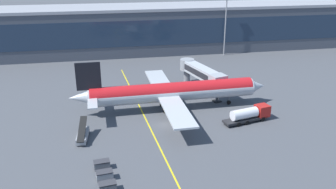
% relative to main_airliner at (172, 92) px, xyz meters
% --- Properties ---
extents(ground_plane, '(700.00, 700.00, 0.00)m').
position_rel_main_airliner_xyz_m(ground_plane, '(-2.89, -8.08, -4.31)').
color(ground_plane, '#47494F').
extents(apron_lead_in_line, '(5.75, 79.83, 0.01)m').
position_rel_main_airliner_xyz_m(apron_lead_in_line, '(-6.66, -6.08, -4.30)').
color(apron_lead_in_line, yellow).
rests_on(apron_lead_in_line, ground_plane).
extents(terminal_building, '(215.88, 21.13, 16.96)m').
position_rel_main_airliner_xyz_m(terminal_building, '(13.47, 57.33, 4.19)').
color(terminal_building, '#424751').
rests_on(terminal_building, ground_plane).
extents(main_airliner, '(46.18, 36.53, 12.40)m').
position_rel_main_airliner_xyz_m(main_airliner, '(0.00, 0.00, 0.00)').
color(main_airliner, '#B2B7BC').
rests_on(main_airliner, ground_plane).
extents(jet_bridge, '(7.98, 19.05, 6.99)m').
position_rel_main_airliner_xyz_m(jet_bridge, '(9.74, 10.49, 0.95)').
color(jet_bridge, '#B2B7BC').
rests_on(jet_bridge, ground_plane).
extents(fuel_tanker, '(11.09, 4.84, 3.25)m').
position_rel_main_airliner_xyz_m(fuel_tanker, '(15.09, -9.87, -2.56)').
color(fuel_tanker, '#232326').
rests_on(fuel_tanker, ground_plane).
extents(belt_loader, '(2.48, 6.99, 3.49)m').
position_rel_main_airliner_xyz_m(belt_loader, '(-20.04, -11.32, -3.32)').
color(belt_loader, gray).
rests_on(belt_loader, ground_plane).
extents(baggage_cart_1, '(2.81, 1.89, 1.48)m').
position_rel_main_airliner_xyz_m(baggage_cart_1, '(-15.86, -28.79, -3.53)').
color(baggage_cart_1, '#595B60').
rests_on(baggage_cart_1, ground_plane).
extents(baggage_cart_2, '(2.81, 1.89, 1.48)m').
position_rel_main_airliner_xyz_m(baggage_cart_2, '(-16.23, -25.61, -3.53)').
color(baggage_cart_2, gray).
rests_on(baggage_cart_2, ground_plane).
extents(baggage_cart_3, '(2.81, 1.89, 1.48)m').
position_rel_main_airliner_xyz_m(baggage_cart_3, '(-16.60, -22.43, -3.53)').
color(baggage_cart_3, '#595B60').
rests_on(baggage_cart_3, ground_plane).
extents(apron_light_mast_0, '(2.80, 0.50, 21.00)m').
position_rel_main_airliner_xyz_m(apron_light_mast_0, '(28.85, 45.37, 8.13)').
color(apron_light_mast_0, gray).
rests_on(apron_light_mast_0, ground_plane).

